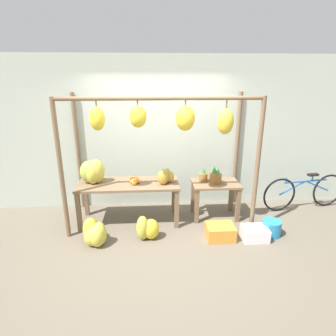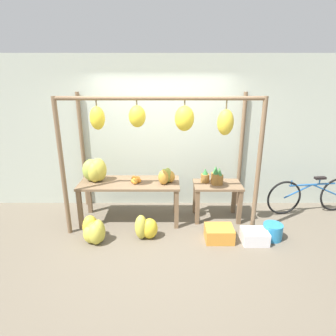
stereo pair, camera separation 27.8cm
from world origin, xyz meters
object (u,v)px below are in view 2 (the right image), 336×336
Objects in this scene: blue_bucket at (272,231)px; papaya_pile at (165,176)px; pineapple_cluster at (213,177)px; fruit_crate_white at (218,233)px; banana_pile_ground_right at (145,228)px; parked_bicycle at (310,195)px; banana_pile_on_table at (94,171)px; orange_pile at (135,180)px; banana_pile_ground_left at (93,231)px; fruit_crate_purple at (254,236)px.

papaya_pile reaches higher than blue_bucket.
fruit_crate_white is at bearing -90.37° from pineapple_cluster.
banana_pile_ground_right is 3.10m from parked_bicycle.
blue_bucket is (1.98, -0.02, -0.06)m from banana_pile_ground_right.
parked_bicycle is at bearing 3.44° from banana_pile_on_table.
pineapple_cluster reaches higher than orange_pile.
banana_pile_on_table is 3.05m from blue_bucket.
pineapple_cluster is 1.18× the size of papaya_pile.
pineapple_cluster is 0.22× the size of parked_bicycle.
pineapple_cluster is (1.34, 0.08, 0.02)m from orange_pile.
orange_pile is at bearing 48.94° from banana_pile_ground_left.
banana_pile_ground_left is (0.11, -0.73, -0.73)m from banana_pile_on_table.
banana_pile_ground_left is at bearing -81.65° from banana_pile_on_table.
papaya_pile is 0.81× the size of fruit_crate_purple.
banana_pile_ground_left is 3.88m from parked_bicycle.
banana_pile_ground_left is at bearing -165.58° from parked_bicycle.
blue_bucket reaches higher than fruit_crate_purple.
banana_pile_on_table is at bearing 144.15° from banana_pile_ground_right.
papaya_pile is at bearing 143.79° from fruit_crate_white.
pineapple_cluster is 0.84m from papaya_pile.
banana_pile_on_table is at bearing -176.56° from parked_bicycle.
parked_bicycle reaches higher than fruit_crate_purple.
blue_bucket is 0.32m from fruit_crate_purple.
parked_bicycle is 2.72m from papaya_pile.
parked_bicycle is at bearing 16.47° from banana_pile_ground_right.
banana_pile_ground_right is (0.89, -0.65, -0.72)m from banana_pile_on_table.
pineapple_cluster is at bearing 8.70° from papaya_pile.
fruit_crate_white is at bearing -25.88° from orange_pile.
banana_pile_ground_right is at bearing -163.53° from parked_bicycle.
parked_bicycle is at bearing 26.91° from fruit_crate_white.
banana_pile_on_table is 1.19× the size of banana_pile_ground_right.
orange_pile is 1.08m from banana_pile_ground_left.
orange_pile is at bearing -174.86° from parked_bicycle.
banana_pile_ground_right is at bearing -71.96° from orange_pile.
banana_pile_ground_right is at bearing 176.06° from fruit_crate_purple.
pineapple_cluster reaches higher than fruit_crate_purple.
blue_bucket is (2.17, -0.61, -0.63)m from orange_pile.
blue_bucket is (2.76, 0.07, -0.05)m from banana_pile_ground_left.
banana_pile_on_table is 1.24× the size of fruit_crate_purple.
pineapple_cluster is 0.86× the size of fruit_crate_white.
fruit_crate_white is at bearing 173.23° from fruit_crate_purple.
orange_pile is 0.86× the size of blue_bucket.
orange_pile is 1.34m from pineapple_cluster.
parked_bicycle is (3.76, 0.97, 0.17)m from banana_pile_ground_left.
blue_bucket is at bearing -138.04° from parked_bicycle.
banana_pile_on_table is at bearing -179.17° from pineapple_cluster.
banana_pile_on_table is 2.04m from pineapple_cluster.
orange_pile reaches higher than blue_bucket.
fruit_crate_purple is (1.35, -0.66, -0.74)m from papaya_pile.
banana_pile_ground_left is 1.54× the size of papaya_pile.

